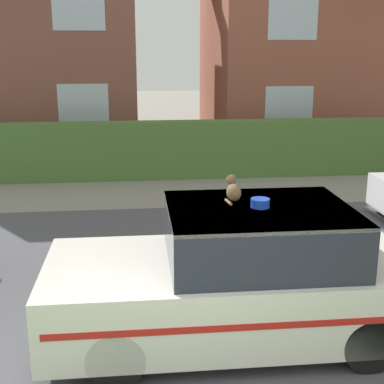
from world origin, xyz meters
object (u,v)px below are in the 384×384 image
at_px(police_car, 238,278).
at_px(house_right, 329,21).
at_px(cat, 233,190).
at_px(house_left, 28,17).

bearing_deg(police_car, house_right, -113.14).
relative_size(police_car, cat, 12.83).
distance_m(police_car, house_right, 14.27).
height_order(cat, house_left, house_left).
distance_m(police_car, cat, 1.04).
distance_m(cat, house_right, 14.13).
bearing_deg(house_left, cat, -71.36).
height_order(house_left, house_right, house_left).
relative_size(house_left, house_right, 0.98).
bearing_deg(police_car, house_left, -70.68).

